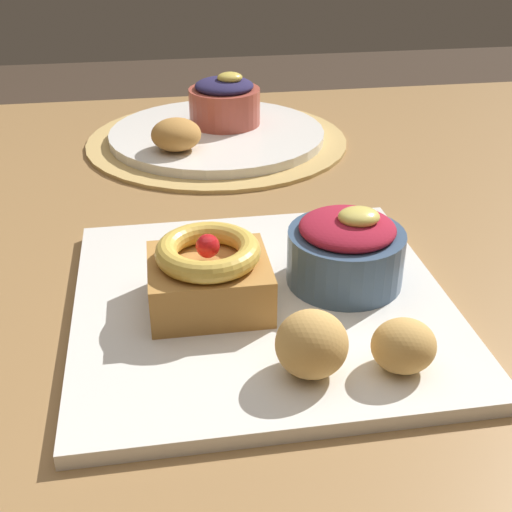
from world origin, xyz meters
The scene contains 10 objects.
dining_table centered at (0.00, 0.00, 0.64)m, with size 1.22×1.06×0.73m.
woven_placemat centered at (0.01, 0.30, 0.73)m, with size 0.35×0.35×0.01m, color tan.
front_plate centered at (0.00, -0.11, 0.74)m, with size 0.30×0.30×0.01m, color white.
cake_slice centered at (-0.04, -0.11, 0.77)m, with size 0.09×0.08×0.06m.
berry_ramekin centered at (0.07, -0.09, 0.77)m, with size 0.10×0.10×0.07m.
fritter_front centered at (0.08, -0.21, 0.76)m, with size 0.05×0.04×0.04m, color tan.
fritter_middle centered at (0.02, -0.20, 0.77)m, with size 0.05×0.05×0.05m, color tan.
back_plate centered at (0.01, 0.30, 0.74)m, with size 0.29×0.29×0.01m, color white.
back_ramekin centered at (0.02, 0.33, 0.78)m, with size 0.10×0.10×0.07m.
back_pastry centered at (-0.05, 0.24, 0.77)m, with size 0.06×0.06×0.04m, color #B77F3D.
Camera 1 is at (-0.08, -0.56, 1.04)m, focal length 47.05 mm.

